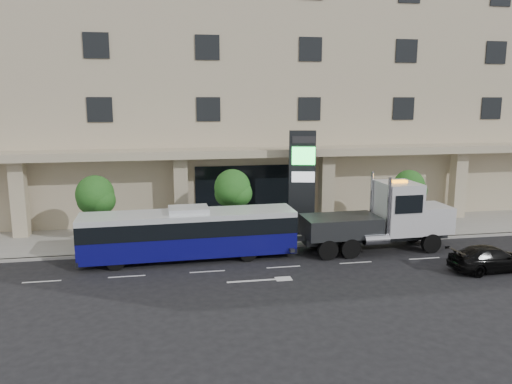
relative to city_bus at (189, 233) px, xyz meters
The scene contains 11 objects.
ground 5.07m from the city_bus, ahead, with size 120.00×120.00×0.00m, color black.
sidewalk 6.60m from the city_bus, 41.91° to the left, with size 120.00×6.00×0.15m, color gray.
curb 5.17m from the city_bus, 15.20° to the left, with size 120.00×0.30×0.15m, color gray.
convention_center 17.65m from the city_bus, 71.97° to the left, with size 60.00×17.60×20.00m.
tree_left 6.15m from the city_bus, 150.82° to the left, with size 2.27×2.20×4.22m.
tree_mid 4.41m from the city_bus, 45.75° to the left, with size 2.28×2.20×4.38m.
tree_right 14.69m from the city_bus, 11.42° to the left, with size 2.10×2.00×4.04m.
city_bus is the anchor object (origin of this frame).
tow_truck 11.15m from the city_bus, ahead, with size 9.86×2.68×4.49m.
black_sedan 15.84m from the city_bus, 16.89° to the right, with size 1.81×4.45×1.29m, color black.
signage_pylon 8.32m from the city_bus, 25.47° to the left, with size 1.73×0.95×6.61m.
Camera 1 is at (-5.86, -25.84, 8.70)m, focal length 35.00 mm.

